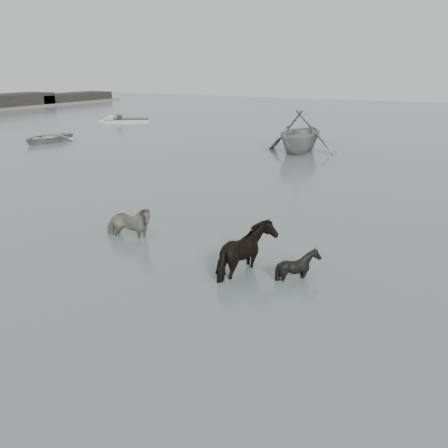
{
  "coord_description": "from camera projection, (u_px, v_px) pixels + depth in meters",
  "views": [
    {
      "loc": [
        6.69,
        -11.93,
        5.32
      ],
      "look_at": [
        0.32,
        0.0,
        1.0
      ],
      "focal_mm": 40.0,
      "sensor_mm": 36.0,
      "label": 1
    }
  ],
  "objects": [
    {
      "name": "pony_pinto",
      "position": [
        128.0,
        216.0,
        15.92
      ],
      "size": [
        1.82,
        1.15,
        1.42
      ],
      "primitive_type": "imported",
      "rotation": [
        0.0,
        0.0,
        1.81
      ],
      "color": "black",
      "rests_on": "ground"
    },
    {
      "name": "rowboat_lead",
      "position": [
        47.0,
        136.0,
        36.01
      ],
      "size": [
        3.02,
        4.16,
        0.85
      ],
      "primitive_type": "imported",
      "rotation": [
        0.0,
        0.0,
        0.02
      ],
      "color": "#B8B7B3",
      "rests_on": "ground"
    },
    {
      "name": "rowboat_trail",
      "position": [
        301.0,
        130.0,
        31.47
      ],
      "size": [
        4.61,
        5.34,
        2.8
      ],
      "primitive_type": "imported",
      "rotation": [
        0.0,
        0.0,
        3.15
      ],
      "color": "gray",
      "rests_on": "ground"
    },
    {
      "name": "pony_dark",
      "position": [
        248.0,
        243.0,
        13.14
      ],
      "size": [
        1.88,
        2.05,
        1.71
      ],
      "primitive_type": "imported",
      "rotation": [
        0.0,
        0.0,
        1.87
      ],
      "color": "black",
      "rests_on": "ground"
    },
    {
      "name": "pony_black",
      "position": [
        298.0,
        258.0,
        12.91
      ],
      "size": [
        1.06,
        0.96,
        1.12
      ],
      "primitive_type": "imported",
      "rotation": [
        0.0,
        0.0,
        1.62
      ],
      "color": "black",
      "rests_on": "ground"
    },
    {
      "name": "ground",
      "position": [
        214.0,
        255.0,
        14.65
      ],
      "size": [
        140.0,
        140.0,
        0.0
      ],
      "primitive_type": "plane",
      "color": "#546460",
      "rests_on": "ground"
    },
    {
      "name": "skiff_outer",
      "position": [
        127.0,
        119.0,
        48.01
      ],
      "size": [
        5.51,
        4.8,
        0.75
      ],
      "primitive_type": null,
      "rotation": [
        0.0,
        0.0,
        3.81
      ],
      "color": "silver",
      "rests_on": "ground"
    }
  ]
}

